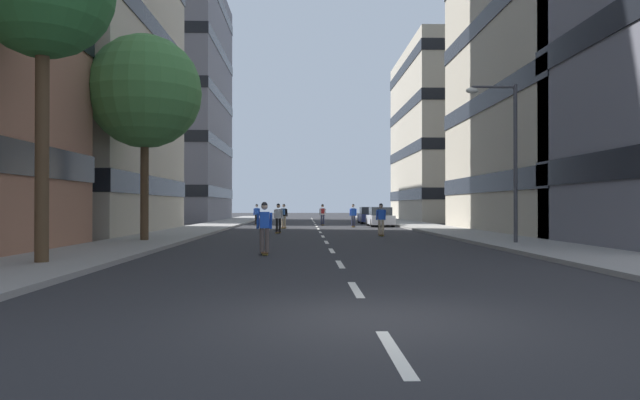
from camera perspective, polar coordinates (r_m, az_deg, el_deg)
ground_plane at (r=39.80m, az=-0.10°, el=-2.92°), size 186.50×186.50×0.00m
sidewalk_left at (r=44.23m, az=-10.74°, el=-2.58°), size 3.66×85.48×0.14m
sidewalk_right at (r=44.60m, az=10.19°, el=-2.56°), size 3.66×85.48×0.14m
lane_markings at (r=41.71m, az=-0.16°, el=-2.80°), size 0.16×72.20×0.01m
building_left_far at (r=67.19m, az=-15.89°, el=8.97°), size 15.22×18.67×25.27m
building_right_mid at (r=41.66m, az=25.71°, el=14.69°), size 15.22×19.39×24.94m
building_right_far at (r=67.24m, az=14.46°, el=6.03°), size 15.22×19.85×18.47m
parked_car_near at (r=47.15m, az=5.81°, el=-1.69°), size 1.82×4.40×1.52m
parked_car_mid at (r=55.04m, az=4.74°, el=-1.53°), size 1.82×4.40×1.52m
street_tree_mid at (r=27.74m, az=-16.49°, el=9.93°), size 4.99×4.99×9.06m
streetlamp_right at (r=25.66m, az=17.50°, el=5.04°), size 2.13×0.30×6.50m
skater_0 at (r=42.68m, az=-3.51°, el=-1.39°), size 0.57×0.92×1.78m
skater_1 at (r=45.29m, az=3.21°, el=-1.38°), size 0.54×0.91×1.78m
skater_2 at (r=49.54m, az=-6.10°, el=-1.31°), size 0.57×0.92×1.78m
skater_3 at (r=32.31m, az=5.89°, el=-1.72°), size 0.54×0.91×1.78m
skater_4 at (r=49.01m, az=0.25°, el=-1.28°), size 0.55×0.91×1.78m
skater_5 at (r=20.03m, az=-5.36°, el=-2.45°), size 0.56×0.92×1.78m
skater_6 at (r=35.36m, az=-4.03°, el=-1.62°), size 0.56×0.92×1.78m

